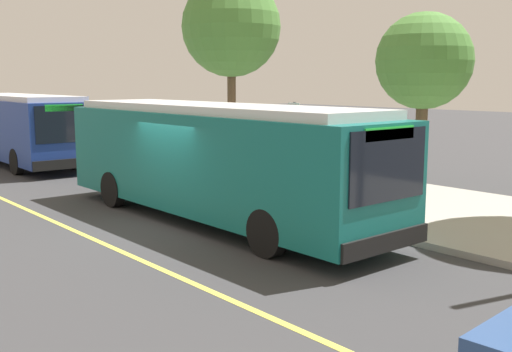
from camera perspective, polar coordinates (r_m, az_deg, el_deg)
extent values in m
plane|color=#38383A|center=(15.20, -7.49, -4.54)|extent=(120.00, 120.00, 0.00)
cube|color=#A8A399|center=(19.03, 7.88, -1.61)|extent=(44.00, 6.40, 0.15)
cube|color=#E0D64C|center=(14.18, -15.02, -5.75)|extent=(36.00, 0.14, 0.01)
cube|color=#146B66|center=(15.29, -3.99, 1.50)|extent=(10.77, 2.60, 2.40)
cube|color=silver|center=(15.18, -4.04, 6.37)|extent=(9.91, 2.34, 0.20)
cube|color=black|center=(11.39, 12.36, 0.97)|extent=(0.05, 2.17, 1.34)
cube|color=black|center=(16.05, -0.29, 2.90)|extent=(9.47, 0.09, 1.06)
cube|color=silver|center=(16.24, -0.28, -1.55)|extent=(10.22, 0.08, 0.28)
cube|color=#26D83F|center=(11.33, 12.48, 3.92)|extent=(0.04, 1.40, 0.24)
cube|color=black|center=(11.67, 12.18, -6.11)|extent=(0.09, 2.50, 0.36)
cylinder|color=black|center=(13.82, 8.26, -3.79)|extent=(1.00, 0.28, 1.00)
cylinder|color=black|center=(12.22, 1.05, -5.37)|extent=(1.00, 0.28, 1.00)
cylinder|color=black|center=(18.72, -6.99, -0.44)|extent=(1.00, 0.28, 1.00)
cylinder|color=black|center=(17.57, -13.28, -1.22)|extent=(1.00, 0.28, 1.00)
cube|color=navy|center=(28.07, -21.41, 4.26)|extent=(10.56, 2.82, 2.40)
cube|color=silver|center=(28.01, -21.56, 6.91)|extent=(9.71, 2.54, 0.20)
cube|color=black|center=(23.08, -17.52, 4.67)|extent=(0.10, 2.17, 1.34)
cube|color=black|center=(28.46, -18.96, 5.03)|extent=(9.23, 0.28, 1.06)
cube|color=yellow|center=(28.56, -18.82, 2.49)|extent=(9.97, 0.29, 0.28)
cube|color=#26D83F|center=(23.05, -17.58, 6.13)|extent=(0.07, 1.40, 0.24)
cube|color=black|center=(23.21, -17.34, 1.09)|extent=(0.14, 2.50, 0.36)
cylinder|color=black|center=(25.50, -16.59, 1.73)|extent=(1.01, 0.31, 1.00)
cylinder|color=black|center=(24.73, -21.55, 1.26)|extent=(1.01, 0.31, 1.00)
cylinder|color=black|center=(31.50, -21.02, 2.80)|extent=(1.01, 0.31, 1.00)
cylinder|color=#333338|center=(19.78, 5.91, 2.56)|extent=(0.10, 0.10, 2.40)
cylinder|color=#333338|center=(18.87, 3.17, 2.29)|extent=(0.10, 0.10, 2.40)
cylinder|color=#333338|center=(21.66, 0.94, 3.15)|extent=(0.10, 0.10, 2.40)
cylinder|color=#333338|center=(20.83, -1.75, 2.92)|extent=(0.10, 0.10, 2.40)
cube|color=#333338|center=(20.17, 2.00, 6.26)|extent=(2.90, 1.60, 0.08)
cube|color=#4C606B|center=(20.70, 3.32, 2.87)|extent=(2.47, 0.04, 2.16)
cube|color=navy|center=(21.24, -0.38, 2.91)|extent=(0.06, 1.11, 1.82)
cube|color=brown|center=(20.20, 2.54, 0.58)|extent=(1.60, 0.44, 0.06)
cube|color=brown|center=(20.32, 3.05, 1.43)|extent=(1.60, 0.05, 0.44)
cube|color=#333338|center=(20.76, 1.19, 0.19)|extent=(0.08, 0.40, 0.45)
cube|color=#333338|center=(19.71, 3.96, -0.29)|extent=(0.08, 0.40, 0.45)
cylinder|color=#333338|center=(17.00, 3.59, 2.24)|extent=(0.07, 0.07, 2.80)
cube|color=white|center=(16.89, 3.58, 5.94)|extent=(0.44, 0.03, 0.56)
cube|color=red|center=(16.88, 3.54, 5.94)|extent=(0.40, 0.01, 0.16)
cylinder|color=#282D47|center=(20.85, -5.26, 0.75)|extent=(0.14, 0.14, 0.85)
cylinder|color=#282D47|center=(20.75, -5.67, 0.70)|extent=(0.14, 0.14, 0.85)
cube|color=#338C4C|center=(20.71, -5.49, 2.74)|extent=(0.24, 0.40, 0.62)
sphere|color=tan|center=(20.67, -5.51, 3.90)|extent=(0.22, 0.22, 0.22)
cylinder|color=brown|center=(19.45, 15.20, 2.90)|extent=(0.36, 0.36, 2.88)
sphere|color=#4C8438|center=(19.37, 15.51, 10.38)|extent=(2.93, 2.93, 2.93)
cylinder|color=brown|center=(25.92, -2.29, 5.92)|extent=(0.36, 0.36, 4.05)
sphere|color=#4C8438|center=(25.98, -2.34, 13.81)|extent=(4.12, 4.12, 4.12)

